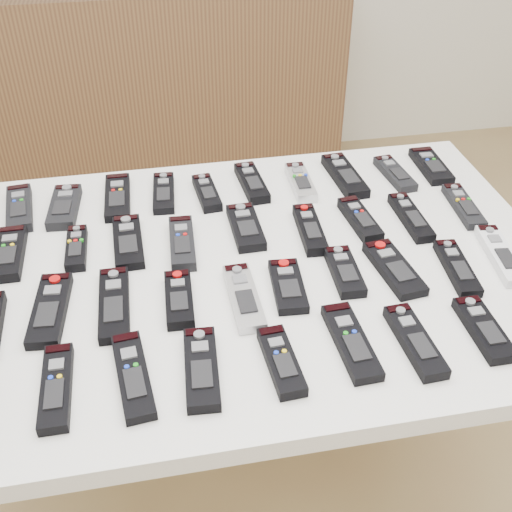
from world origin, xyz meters
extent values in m
plane|color=#96754C|center=(0.00, 0.00, 0.00)|extent=(4.00, 4.00, 0.00)
cube|color=white|center=(-0.06, 0.05, 0.76)|extent=(1.25, 0.88, 0.04)
cylinder|color=beige|center=(-0.62, 0.43, 0.37)|extent=(0.04, 0.04, 0.74)
cylinder|color=beige|center=(0.51, 0.43, 0.37)|extent=(0.04, 0.04, 0.74)
cube|color=#4F321F|center=(-0.26, 1.78, 0.45)|extent=(1.80, 0.39, 0.90)
cube|color=black|center=(-0.55, 0.34, 0.79)|extent=(0.07, 0.18, 0.02)
cube|color=black|center=(-0.45, 0.33, 0.79)|extent=(0.07, 0.17, 0.02)
cube|color=black|center=(-0.33, 0.35, 0.79)|extent=(0.06, 0.19, 0.02)
cube|color=black|center=(-0.22, 0.35, 0.79)|extent=(0.06, 0.17, 0.02)
cube|color=black|center=(-0.12, 0.33, 0.79)|extent=(0.06, 0.15, 0.02)
cube|color=black|center=(-0.01, 0.35, 0.79)|extent=(0.06, 0.17, 0.02)
cube|color=#B7B7BC|center=(0.11, 0.33, 0.79)|extent=(0.05, 0.16, 0.02)
cube|color=black|center=(0.22, 0.34, 0.79)|extent=(0.07, 0.20, 0.02)
cube|color=black|center=(0.35, 0.33, 0.79)|extent=(0.06, 0.16, 0.02)
cube|color=black|center=(0.45, 0.35, 0.79)|extent=(0.06, 0.17, 0.02)
cube|color=black|center=(-0.56, 0.17, 0.79)|extent=(0.06, 0.17, 0.02)
cube|color=black|center=(-0.42, 0.16, 0.79)|extent=(0.04, 0.14, 0.02)
cube|color=black|center=(-0.31, 0.17, 0.79)|extent=(0.06, 0.18, 0.02)
cube|color=black|center=(-0.20, 0.14, 0.79)|extent=(0.06, 0.18, 0.02)
cube|color=black|center=(-0.06, 0.17, 0.79)|extent=(0.06, 0.16, 0.02)
cube|color=black|center=(0.08, 0.14, 0.79)|extent=(0.05, 0.17, 0.02)
cube|color=black|center=(0.20, 0.15, 0.79)|extent=(0.06, 0.16, 0.02)
cube|color=black|center=(0.31, 0.14, 0.79)|extent=(0.04, 0.18, 0.02)
cube|color=black|center=(0.45, 0.16, 0.79)|extent=(0.06, 0.17, 0.02)
cube|color=black|center=(-0.46, -0.03, 0.79)|extent=(0.08, 0.20, 0.02)
cube|color=black|center=(-0.35, -0.03, 0.79)|extent=(0.06, 0.20, 0.02)
cube|color=black|center=(-0.22, -0.04, 0.79)|extent=(0.06, 0.15, 0.02)
cube|color=#B7B7BC|center=(-0.10, -0.06, 0.79)|extent=(0.06, 0.19, 0.02)
cube|color=black|center=(-0.01, -0.04, 0.79)|extent=(0.07, 0.15, 0.02)
cube|color=black|center=(0.11, -0.02, 0.79)|extent=(0.06, 0.15, 0.02)
cube|color=black|center=(0.21, -0.03, 0.79)|extent=(0.08, 0.18, 0.02)
cube|color=black|center=(0.34, -0.05, 0.79)|extent=(0.06, 0.17, 0.02)
cube|color=silver|center=(0.44, -0.03, 0.79)|extent=(0.07, 0.20, 0.02)
cube|color=black|center=(-0.44, -0.22, 0.79)|extent=(0.05, 0.18, 0.02)
cube|color=black|center=(-0.32, -0.22, 0.79)|extent=(0.07, 0.19, 0.02)
cube|color=black|center=(-0.20, -0.23, 0.79)|extent=(0.07, 0.18, 0.02)
cube|color=black|center=(-0.07, -0.24, 0.79)|extent=(0.06, 0.16, 0.02)
cube|color=black|center=(0.06, -0.21, 0.79)|extent=(0.06, 0.19, 0.02)
cube|color=black|center=(0.17, -0.23, 0.79)|extent=(0.06, 0.18, 0.02)
cube|color=black|center=(0.31, -0.23, 0.79)|extent=(0.05, 0.16, 0.02)
camera|label=1|loc=(-0.25, -0.97, 1.59)|focal=45.00mm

